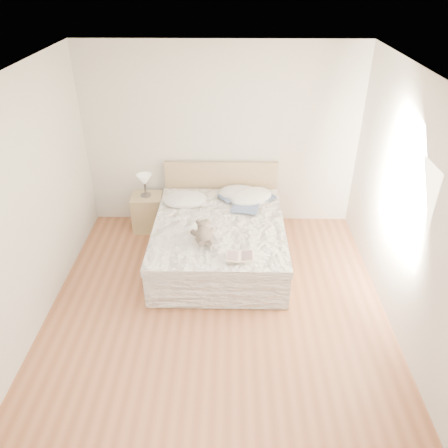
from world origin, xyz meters
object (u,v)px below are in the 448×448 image
Objects in this scene: nightstand at (148,212)px; photo_book at (195,203)px; childrens_book at (240,257)px; teddy_bear at (204,240)px; bed at (219,238)px; table_lamp at (144,181)px.

photo_book is (0.75, -0.31, 0.35)m from nightstand.
childrens_book is 0.90× the size of teddy_bear.
teddy_bear is at bearing -54.19° from nightstand.
bed is at bearing 108.06° from childrens_book.
table_lamp reaches higher than nightstand.
bed is 3.83× the size of nightstand.
bed is at bearing -51.36° from photo_book.
nightstand is 1.67× the size of childrens_book.
table_lamp is 1.62m from teddy_bear.
teddy_bear reaches higher than nightstand.
bed is 0.97m from childrens_book.
nightstand is 0.52m from table_lamp.
photo_book is (0.76, -0.33, -0.17)m from table_lamp.
photo_book is at bearing -23.58° from table_lamp.
bed is at bearing 62.57° from teddy_bear.
photo_book is at bearing 116.83° from childrens_book.
childrens_book reaches higher than nightstand.
bed reaches higher than childrens_book.
childrens_book is (1.37, -1.61, 0.35)m from nightstand.
nightstand is at bearing 131.82° from childrens_book.
nightstand is at bearing 115.92° from teddy_bear.
table_lamp is at bearing 154.78° from photo_book.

